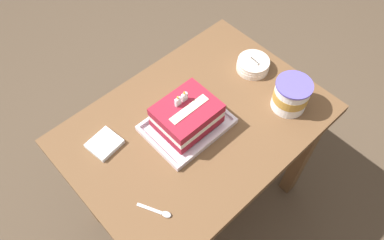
# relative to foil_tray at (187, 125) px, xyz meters

# --- Properties ---
(ground_plane) EXTENTS (8.00, 8.00, 0.00)m
(ground_plane) POSITION_rel_foil_tray_xyz_m (0.04, -0.01, -0.76)
(ground_plane) COLOR #4C3D2D
(dining_table) EXTENTS (0.98, 0.69, 0.76)m
(dining_table) POSITION_rel_foil_tray_xyz_m (0.04, -0.01, -0.14)
(dining_table) COLOR brown
(dining_table) RESTS_ON ground_plane
(foil_tray) EXTENTS (0.30, 0.24, 0.02)m
(foil_tray) POSITION_rel_foil_tray_xyz_m (0.00, 0.00, 0.00)
(foil_tray) COLOR silver
(foil_tray) RESTS_ON dining_table
(birthday_cake) EXTENTS (0.21, 0.18, 0.14)m
(birthday_cake) POSITION_rel_foil_tray_xyz_m (0.00, 0.00, 0.07)
(birthday_cake) COLOR maroon
(birthday_cake) RESTS_ON foil_tray
(bowl_stack) EXTENTS (0.14, 0.14, 0.10)m
(bowl_stack) POSITION_rel_foil_tray_xyz_m (0.40, 0.03, 0.02)
(bowl_stack) COLOR silver
(bowl_stack) RESTS_ON dining_table
(ice_cream_tub) EXTENTS (0.14, 0.14, 0.13)m
(ice_cream_tub) POSITION_rel_foil_tray_xyz_m (0.35, -0.19, 0.06)
(ice_cream_tub) COLOR white
(ice_cream_tub) RESTS_ON dining_table
(serving_spoon_near_tray) EXTENTS (0.07, 0.11, 0.01)m
(serving_spoon_near_tray) POSITION_rel_foil_tray_xyz_m (-0.29, -0.19, -0.00)
(serving_spoon_near_tray) COLOR silver
(serving_spoon_near_tray) RESTS_ON dining_table
(napkin_pile) EXTENTS (0.12, 0.11, 0.02)m
(napkin_pile) POSITION_rel_foil_tray_xyz_m (-0.27, 0.14, 0.00)
(napkin_pile) COLOR white
(napkin_pile) RESTS_ON dining_table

